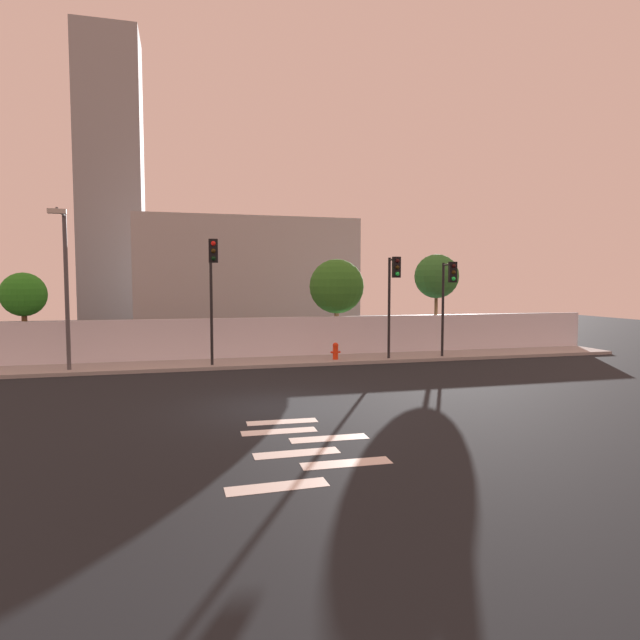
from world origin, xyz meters
TOP-DOWN VIEW (x-y plane):
  - ground_plane at (0.00, 0.00)m, footprint 80.00×80.00m
  - sidewalk at (0.00, 8.20)m, footprint 36.00×2.40m
  - perimeter_wall at (0.00, 9.49)m, footprint 36.00×0.18m
  - crosswalk_marking at (-0.21, -3.67)m, footprint 3.46×4.75m
  - traffic_light_left at (-1.47, 6.73)m, footprint 0.34×1.82m
  - traffic_light_center at (8.89, 6.86)m, footprint 0.43×1.48m
  - traffic_light_right at (6.34, 7.08)m, footprint 0.34×1.10m
  - street_lamp_curbside at (-6.94, 7.39)m, footprint 0.62×2.32m
  - fire_hydrant at (3.91, 7.78)m, footprint 0.44×0.26m
  - roadside_tree_leftmost at (-9.16, 10.40)m, footprint 1.87×1.87m
  - roadside_tree_midleft at (4.73, 10.40)m, footprint 2.67×2.67m
  - roadside_tree_midright at (10.10, 10.40)m, footprint 2.27×2.27m
  - low_building_distant at (1.91, 23.49)m, footprint 15.06×6.00m
  - tower_on_skyline at (-8.40, 35.49)m, footprint 5.28×5.00m

SIDE VIEW (x-z plane):
  - ground_plane at x=0.00m, z-range 0.00..0.00m
  - crosswalk_marking at x=-0.21m, z-range 0.00..0.01m
  - sidewalk at x=0.00m, z-range 0.00..0.15m
  - fire_hydrant at x=3.91m, z-range 0.18..0.93m
  - perimeter_wall at x=0.00m, z-range 0.15..1.95m
  - roadside_tree_leftmost at x=-9.16m, z-range 1.02..5.01m
  - traffic_light_center at x=8.89m, z-range 1.16..5.47m
  - roadside_tree_midleft at x=4.73m, z-range 1.00..5.71m
  - traffic_light_right at x=6.34m, z-range 1.18..5.69m
  - street_lamp_curbside at x=-6.94m, z-range 0.80..6.82m
  - traffic_light_left at x=-1.47m, z-range 1.31..6.37m
  - roadside_tree_midright at x=10.10m, z-range 1.36..6.37m
  - low_building_distant at x=1.91m, z-range 0.00..7.99m
  - tower_on_skyline at x=-8.40m, z-range 0.00..24.98m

